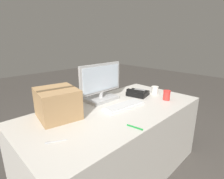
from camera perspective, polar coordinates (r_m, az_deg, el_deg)
The scene contains 10 objects.
ground_plane at distance 2.07m, azimuth 1.07°, elevation -24.96°, with size 12.00×12.00×0.00m, color #47423D.
office_desk at distance 1.86m, azimuth 1.13°, elevation -16.57°, with size 1.80×0.90×0.72m.
monitor at distance 1.86m, azimuth -3.61°, elevation 1.45°, with size 0.53×0.22×0.40m.
keyboard at distance 1.72m, azimuth 3.96°, elevation -5.32°, with size 0.45×0.19×0.03m.
desk_phone at distance 2.07m, azimuth 8.34°, elevation -1.13°, with size 0.24×0.26×0.08m.
paper_cup_left at distance 1.99m, azimuth 17.41°, elevation -1.79°, with size 0.08×0.08×0.11m.
paper_cup_right at distance 2.17m, azimuth 13.79°, elevation -0.19°, with size 0.08×0.08×0.09m.
spoon at distance 1.25m, azimuth -19.06°, elevation -15.89°, with size 0.13×0.08×0.00m.
cardboard_box at distance 1.54m, azimuth -17.40°, elevation -4.24°, with size 0.37×0.39×0.25m.
pen_marker at distance 1.35m, azimuth 7.46°, elevation -12.11°, with size 0.03×0.13×0.01m.
Camera 1 is at (-1.12, -1.08, 1.37)m, focal length 28.00 mm.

